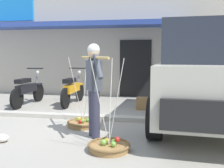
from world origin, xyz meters
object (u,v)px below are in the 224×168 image
Objects in this scene: motorcycle_nearest_shop at (28,90)px; plastic_litter_bag at (1,138)px; wooden_crate at (145,103)px; fruit_basket_left_side at (83,123)px; parked_truck at (205,71)px; fruit_vendor at (94,84)px; fruit_basket_right_side at (109,146)px; motorcycle_second_in_row at (73,90)px.

motorcycle_nearest_shop is 3.35m from plastic_litter_bag.
plastic_litter_bag is 0.64× the size of wooden_crate.
parked_truck is (2.56, 0.85, 1.06)m from fruit_basket_left_side.
parked_truck is (2.16, 1.49, 0.15)m from fruit_vendor.
plastic_litter_bag is at bearing -150.79° from parked_truck.
plastic_litter_bag is (-1.91, 0.07, -0.00)m from fruit_basket_right_side.
fruit_basket_right_side is (0.40, -0.64, -0.90)m from fruit_vendor.
motorcycle_second_in_row is at bearing 158.65° from parked_truck.
parked_truck reaches higher than fruit_vendor.
parked_truck reaches higher than fruit_basket_left_side.
plastic_litter_bag is at bearing -132.95° from fruit_basket_left_side.
motorcycle_nearest_shop is (-2.66, 2.56, -0.52)m from fruit_vendor.
fruit_vendor reaches higher than fruit_basket_left_side.
fruit_vendor is at bearing -43.84° from motorcycle_nearest_shop.
parked_truck is at bearing -38.73° from wooden_crate.
motorcycle_second_in_row is 3.86m from parked_truck.
fruit_basket_right_side is at bearing -58.01° from fruit_vendor.
wooden_crate is (2.16, -0.28, -0.29)m from motorcycle_second_in_row.
fruit_basket_left_side is at bearing -161.55° from parked_truck.
parked_truck is (4.82, -1.07, 0.68)m from motorcycle_nearest_shop.
motorcycle_second_in_row reaches higher than plastic_litter_bag.
fruit_vendor is at bearing -57.94° from fruit_basket_left_side.
fruit_basket_left_side is at bearing 47.05° from plastic_litter_bag.
wooden_crate is (1.18, 1.96, 0.09)m from fruit_basket_left_side.
fruit_basket_left_side is 2.47m from motorcycle_second_in_row.
fruit_basket_left_side is 2.29m from wooden_crate.
parked_truck is 2.02m from wooden_crate.
fruit_basket_right_side is 2.95m from parked_truck.
plastic_litter_bag is at bearing 177.92° from fruit_basket_right_side.
motorcycle_second_in_row is at bearing 87.74° from plastic_litter_bag.
wooden_crate is (2.29, 3.16, 0.09)m from plastic_litter_bag.
motorcycle_nearest_shop is (-2.26, 1.92, 0.38)m from fruit_basket_left_side.
fruit_vendor is 1.86m from plastic_litter_bag.
wooden_crate is (-1.38, 1.11, -0.97)m from parked_truck.
motorcycle_second_in_row is 0.37× the size of parked_truck.
wooden_crate is (3.44, 0.04, -0.29)m from motorcycle_nearest_shop.
motorcycle_second_in_row is 3.46m from plastic_litter_bag.
fruit_vendor is 6.05× the size of plastic_litter_bag.
fruit_vendor is 3.73m from motorcycle_nearest_shop.
wooden_crate is at bearing 59.02° from fruit_basket_left_side.
fruit_vendor reaches higher than wooden_crate.
fruit_vendor is at bearing 121.99° from fruit_basket_right_side.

